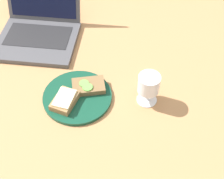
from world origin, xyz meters
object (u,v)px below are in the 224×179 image
(plate, at_px, (77,97))
(wine_glass, at_px, (149,85))
(sandwich_with_cheese, at_px, (65,100))
(sandwich_with_cucumber, at_px, (88,86))
(laptop, at_px, (39,28))

(plate, distance_m, wine_glass, 0.25)
(plate, xyz_separation_m, wine_glass, (0.24, 0.02, 0.07))
(plate, bearing_deg, wine_glass, 4.51)
(sandwich_with_cheese, distance_m, wine_glass, 0.28)
(sandwich_with_cucumber, bearing_deg, wine_glass, -4.98)
(plate, height_order, sandwich_with_cucumber, sandwich_with_cucumber)
(sandwich_with_cheese, height_order, wine_glass, wine_glass)
(sandwich_with_cheese, relative_size, wine_glass, 0.97)
(wine_glass, xyz_separation_m, laptop, (-0.45, 0.29, -0.04))
(sandwich_with_cucumber, relative_size, wine_glass, 1.10)
(sandwich_with_cucumber, relative_size, laptop, 0.39)
(plate, relative_size, sandwich_with_cheese, 2.12)
(plate, distance_m, laptop, 0.38)
(laptop, bearing_deg, sandwich_with_cucumber, -47.42)
(wine_glass, bearing_deg, laptop, 147.50)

